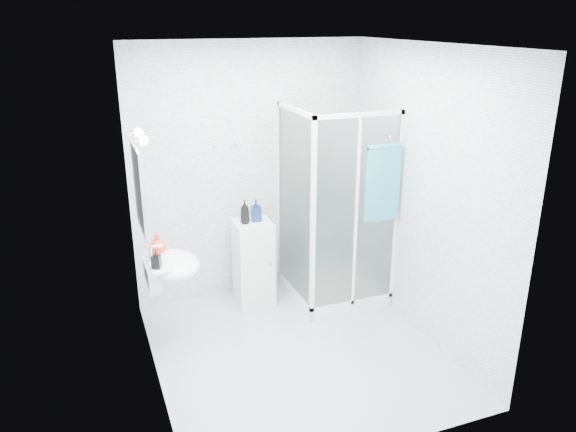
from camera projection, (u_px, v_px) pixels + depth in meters
name	position (u px, v px, depth m)	size (l,w,h in m)	color
room	(298.00, 213.00, 4.52)	(2.40, 2.60, 2.60)	silver
shower_enclosure	(330.00, 261.00, 5.71)	(0.90, 0.95, 2.00)	white
wall_basin	(170.00, 266.00, 4.75)	(0.46, 0.56, 0.35)	white
mirror	(138.00, 189.00, 4.45)	(0.02, 0.60, 0.70)	white
vanity_lights	(140.00, 137.00, 4.33)	(0.10, 0.40, 0.08)	silver
wall_hooks	(226.00, 145.00, 5.43)	(0.23, 0.06, 0.03)	silver
storage_cabinet	(254.00, 263.00, 5.69)	(0.37, 0.39, 0.88)	silver
hand_towel	(383.00, 181.00, 5.15)	(0.34, 0.05, 0.73)	teal
shampoo_bottle_a	(245.00, 212.00, 5.46)	(0.09, 0.09, 0.24)	black
shampoo_bottle_b	(256.00, 210.00, 5.53)	(0.10, 0.10, 0.22)	#0D224E
soap_dispenser_orange	(157.00, 244.00, 4.80)	(0.14, 0.14, 0.19)	red
soap_dispenser_black	(156.00, 259.00, 4.54)	(0.07, 0.07, 0.16)	black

